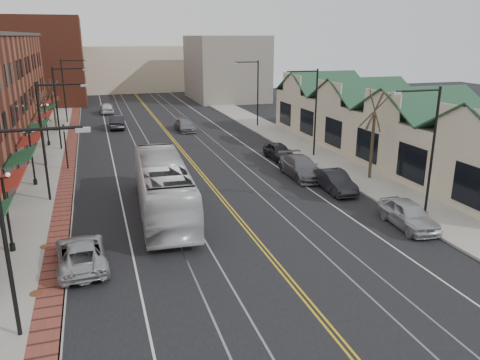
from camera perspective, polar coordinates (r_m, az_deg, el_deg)
ground at (r=21.82m, az=7.09°, el=-13.22°), size 160.00×160.00×0.00m
sidewalk_left at (r=38.79m, az=-22.46°, el=-0.50°), size 4.00×120.00×0.15m
sidewalk_right at (r=43.51m, az=10.71°, el=2.35°), size 4.00×120.00×0.15m
building_right at (r=46.12m, az=17.50°, el=5.53°), size 8.00×36.00×4.60m
backdrop_left at (r=87.47m, az=-23.26°, el=13.23°), size 14.00×18.00×14.00m
backdrop_mid at (r=102.54m, az=-13.23°, el=13.12°), size 22.00×14.00×9.00m
backdrop_right at (r=85.38m, az=-1.76°, el=13.50°), size 12.00×16.00×11.00m
streetlight_l_0 at (r=18.28m, az=-25.73°, el=-3.66°), size 3.33×0.25×8.00m
streetlight_l_1 at (r=33.68m, az=-22.29°, el=5.70°), size 3.33×0.25×8.00m
streetlight_l_2 at (r=49.47m, az=-21.01°, el=9.14°), size 3.33×0.25×8.00m
streetlight_l_3 at (r=65.36m, az=-20.33°, el=10.91°), size 3.33×0.25×8.00m
streetlight_r_0 at (r=30.52m, az=21.93°, el=4.67°), size 3.33×0.25×8.00m
streetlight_r_1 at (r=43.87m, az=8.72°, el=9.18°), size 3.33×0.25×8.00m
streetlight_r_2 at (r=58.56m, az=1.77°, el=11.33°), size 3.33×0.25×8.00m
lamppost_l_1 at (r=26.93m, az=-26.49°, el=-3.75°), size 0.84×0.28×4.27m
lamppost_l_2 at (r=38.34m, az=-24.01°, el=2.43°), size 0.84×0.28×4.27m
lamppost_l_3 at (r=51.98m, az=-22.50°, el=6.15°), size 0.84×0.28×4.27m
tree_left_near at (r=43.89m, az=-23.06°, el=6.01°), size 1.78×1.37×6.48m
tree_left_far at (r=59.68m, az=-21.77°, el=8.56°), size 1.66×1.28×6.02m
tree_right_mid at (r=37.93m, az=15.91°, el=5.52°), size 1.90×1.46×6.93m
manhole_mid at (r=22.98m, az=-23.56°, el=-12.53°), size 0.60×0.60×0.02m
manhole_far at (r=27.44m, az=-22.62°, el=-7.48°), size 0.60×0.60×0.02m
traffic_signal at (r=41.99m, az=-20.52°, el=4.21°), size 0.18×0.15×3.80m
transit_bus at (r=30.07m, az=-9.34°, el=-0.90°), size 3.66×12.88×3.55m
parked_suv at (r=24.62m, az=-18.80°, el=-8.51°), size 2.65×5.18×1.40m
parked_car_a at (r=29.70m, az=19.84°, el=-3.96°), size 2.26×4.83×1.60m
parked_car_b at (r=35.00m, az=11.50°, el=-0.16°), size 1.82×4.71×1.53m
parked_car_c at (r=38.08m, az=7.49°, el=1.56°), size 2.39×5.72×1.65m
parked_car_d at (r=43.41m, az=4.76°, el=3.49°), size 1.85×4.48×1.52m
distant_car_left at (r=59.97m, az=-14.74°, el=6.86°), size 2.07×5.08×1.64m
distant_car_right at (r=56.91m, az=-6.76°, el=6.63°), size 2.17×4.77×1.35m
distant_car_far at (r=72.25m, az=-15.95°, el=8.43°), size 2.04×4.76×1.60m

